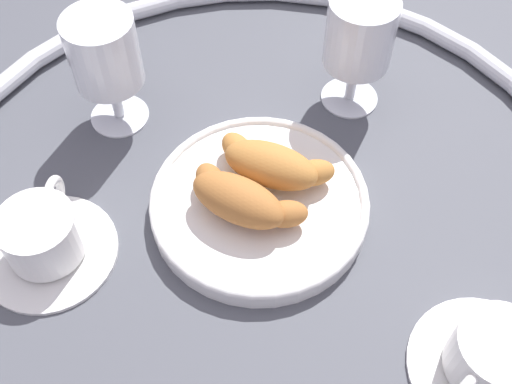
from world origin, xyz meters
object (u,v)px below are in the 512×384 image
object	(u,v)px
juice_glass_right	(359,39)
croissant_large	(242,201)
coffee_cup_near	(44,239)
coffee_cup_far	(491,359)
croissant_small	(272,164)
pastry_plate	(256,202)
juice_glass_left	(104,55)

from	to	relation	value
juice_glass_right	croissant_large	bearing A→B (deg)	-75.74
coffee_cup_near	coffee_cup_far	distance (m)	0.43
croissant_small	coffee_cup_near	bearing A→B (deg)	-111.42
croissant_large	coffee_cup_near	world-z (taller)	croissant_large
pastry_plate	coffee_cup_near	distance (m)	0.21
juice_glass_left	juice_glass_right	xyz separation A→B (m)	(0.16, 0.22, -0.00)
croissant_large	juice_glass_right	xyz separation A→B (m)	(-0.05, 0.21, 0.05)
croissant_large	pastry_plate	bearing A→B (deg)	105.41
croissant_large	juice_glass_right	bearing A→B (deg)	104.26
croissant_large	coffee_cup_near	bearing A→B (deg)	-121.34
croissant_small	coffee_cup_far	xyz separation A→B (m)	(0.27, 0.01, -0.02)
croissant_small	coffee_cup_far	world-z (taller)	croissant_small
pastry_plate	croissant_large	bearing A→B (deg)	-74.59
croissant_large	juice_glass_right	world-z (taller)	juice_glass_right
croissant_large	juice_glass_left	xyz separation A→B (m)	(-0.21, -0.01, 0.05)
coffee_cup_near	croissant_large	bearing A→B (deg)	58.66
pastry_plate	juice_glass_left	distance (m)	0.22
coffee_cup_far	juice_glass_left	world-z (taller)	juice_glass_left
juice_glass_left	juice_glass_right	distance (m)	0.27
croissant_large	croissant_small	distance (m)	0.05
coffee_cup_near	juice_glass_left	distance (m)	0.20
pastry_plate	croissant_small	bearing A→B (deg)	107.09
pastry_plate	croissant_small	size ratio (longest dim) A/B	1.85
pastry_plate	croissant_large	size ratio (longest dim) A/B	1.76
pastry_plate	juice_glass_right	bearing A→B (deg)	104.12
juice_glass_right	coffee_cup_near	bearing A→B (deg)	-97.09
croissant_small	juice_glass_left	bearing A→B (deg)	-161.81
juice_glass_left	juice_glass_right	bearing A→B (deg)	55.25
pastry_plate	croissant_small	world-z (taller)	croissant_small
pastry_plate	croissant_small	xyz separation A→B (m)	(-0.01, 0.03, 0.03)
pastry_plate	coffee_cup_far	size ratio (longest dim) A/B	1.67
croissant_small	coffee_cup_far	bearing A→B (deg)	1.78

